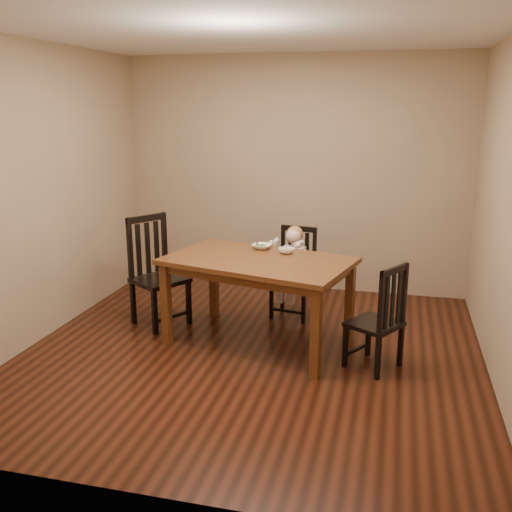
% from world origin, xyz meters
% --- Properties ---
extents(room, '(4.01, 4.01, 2.71)m').
position_xyz_m(room, '(0.00, 0.00, 1.35)').
color(room, '#411B0D').
rests_on(room, ground).
extents(dining_table, '(1.80, 1.33, 0.81)m').
position_xyz_m(dining_table, '(0.00, 0.24, 0.71)').
color(dining_table, '#4A2211').
rests_on(dining_table, room).
extents(chair_child, '(0.45, 0.44, 0.93)m').
position_xyz_m(chair_child, '(0.19, 1.05, 0.45)').
color(chair_child, black).
rests_on(chair_child, room).
extents(chair_left, '(0.63, 0.64, 1.09)m').
position_xyz_m(chair_left, '(-1.10, 0.50, 0.52)').
color(chair_left, black).
rests_on(chair_left, room).
extents(chair_right, '(0.52, 0.53, 0.91)m').
position_xyz_m(chair_right, '(1.10, -0.04, 0.43)').
color(chair_right, black).
rests_on(chair_right, room).
extents(toddler, '(0.35, 0.41, 0.51)m').
position_xyz_m(toddler, '(0.19, 1.00, 0.58)').
color(toddler, silver).
rests_on(toddler, chair_child).
extents(bowl_peas, '(0.21, 0.21, 0.04)m').
position_xyz_m(bowl_peas, '(-0.05, 0.60, 0.83)').
color(bowl_peas, white).
rests_on(bowl_peas, dining_table).
extents(bowl_veg, '(0.19, 0.19, 0.05)m').
position_xyz_m(bowl_veg, '(0.21, 0.49, 0.83)').
color(bowl_veg, white).
rests_on(bowl_veg, dining_table).
extents(fork, '(0.04, 0.13, 0.05)m').
position_xyz_m(fork, '(-0.09, 0.59, 0.85)').
color(fork, silver).
rests_on(fork, bowl_peas).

